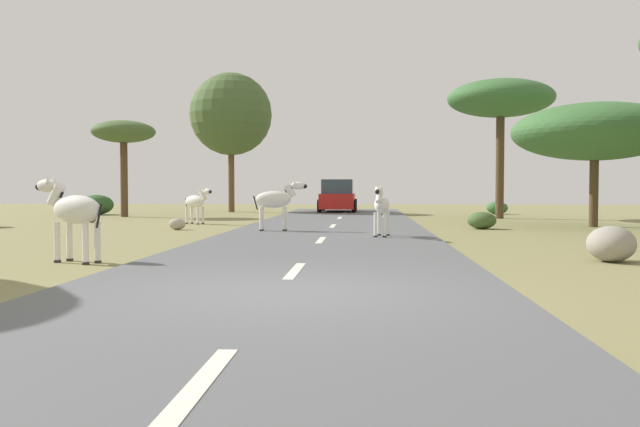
{
  "coord_description": "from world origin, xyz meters",
  "views": [
    {
      "loc": [
        0.92,
        -8.12,
        1.35
      ],
      "look_at": [
        -0.06,
        6.13,
        0.79
      ],
      "focal_mm": 36.8,
      "sensor_mm": 36.0,
      "label": 1
    }
  ],
  "objects": [
    {
      "name": "rock_3",
      "position": [
        5.39,
        4.07,
        0.33
      ],
      "size": [
        0.85,
        0.9,
        0.66
      ],
      "primitive_type": "ellipsoid",
      "color": "gray",
      "rests_on": "ground_plane"
    },
    {
      "name": "zebra_0",
      "position": [
        1.35,
        9.3,
        0.87
      ],
      "size": [
        0.53,
        1.46,
        1.38
      ],
      "rotation": [
        0.0,
        0.0,
        2.98
      ],
      "color": "silver",
      "rests_on": "road"
    },
    {
      "name": "zebra_2",
      "position": [
        -5.32,
        15.74,
        0.82
      ],
      "size": [
        1.29,
        1.01,
        1.38
      ],
      "rotation": [
        0.0,
        0.0,
        4.11
      ],
      "color": "silver",
      "rests_on": "ground_plane"
    },
    {
      "name": "bush_0",
      "position": [
        4.73,
        13.55,
        0.28
      ],
      "size": [
        0.94,
        0.84,
        0.56
      ],
      "primitive_type": "ellipsoid",
      "color": "#425B2D",
      "rests_on": "ground_plane"
    },
    {
      "name": "rock_2",
      "position": [
        -5.08,
        12.44,
        0.19
      ],
      "size": [
        0.53,
        0.39,
        0.37
      ],
      "primitive_type": "ellipsoid",
      "color": "#A89E8C",
      "rests_on": "ground_plane"
    },
    {
      "name": "bush_2",
      "position": [
        -12.45,
        23.68,
        0.5
      ],
      "size": [
        1.67,
        1.5,
        1.0
      ],
      "primitive_type": "ellipsoid",
      "color": "#2D5628",
      "rests_on": "ground_plane"
    },
    {
      "name": "tree_4",
      "position": [
        -10.19,
        21.46,
        3.84
      ],
      "size": [
        2.9,
        2.9,
        4.44
      ],
      "color": "#4C3823",
      "rests_on": "ground_plane"
    },
    {
      "name": "zebra_4",
      "position": [
        -4.31,
        3.29,
        0.94
      ],
      "size": [
        1.57,
        0.92,
        1.57
      ],
      "rotation": [
        0.0,
        0.0,
        1.16
      ],
      "color": "silver",
      "rests_on": "ground_plane"
    },
    {
      "name": "road",
      "position": [
        -0.16,
        0.0,
        0.03
      ],
      "size": [
        6.0,
        64.0,
        0.05
      ],
      "primitive_type": "cube",
      "color": "#56595B",
      "rests_on": "ground_plane"
    },
    {
      "name": "car_0",
      "position": [
        -0.56,
        27.47,
        0.85
      ],
      "size": [
        2.04,
        4.35,
        1.74
      ],
      "rotation": [
        0.0,
        0.0,
        -0.01
      ],
      "color": "red",
      "rests_on": "road"
    },
    {
      "name": "ground_plane",
      "position": [
        0.0,
        0.0,
        0.0
      ],
      "size": [
        90.0,
        90.0,
        0.0
      ],
      "primitive_type": "plane",
      "color": "olive"
    },
    {
      "name": "zebra_1",
      "position": [
        -1.76,
        11.48,
        0.97
      ],
      "size": [
        1.64,
        0.49,
        1.54
      ],
      "rotation": [
        0.0,
        0.0,
        4.77
      ],
      "color": "silver",
      "rests_on": "road"
    },
    {
      "name": "tree_6",
      "position": [
        6.81,
        21.06,
        5.19
      ],
      "size": [
        4.61,
        4.61,
        6.05
      ],
      "color": "#4C3823",
      "rests_on": "ground_plane"
    },
    {
      "name": "tree_3",
      "position": [
        8.77,
        14.99,
        3.25
      ],
      "size": [
        5.58,
        5.58,
        4.24
      ],
      "color": "#4C3823",
      "rests_on": "ground_plane"
    },
    {
      "name": "lane_markings",
      "position": [
        -0.16,
        -1.0,
        0.05
      ],
      "size": [
        0.16,
        56.0,
        0.01
      ],
      "color": "silver",
      "rests_on": "road"
    },
    {
      "name": "rock_0",
      "position": [
        -9.66,
        16.56,
        0.14
      ],
      "size": [
        0.38,
        0.3,
        0.28
      ],
      "primitive_type": "ellipsoid",
      "color": "gray",
      "rests_on": "ground_plane"
    },
    {
      "name": "bush_1",
      "position": [
        7.63,
        25.73,
        0.32
      ],
      "size": [
        1.07,
        0.96,
        0.64
      ],
      "primitive_type": "ellipsoid",
      "color": "#386633",
      "rests_on": "ground_plane"
    },
    {
      "name": "tree_7",
      "position": [
        -6.49,
        27.83,
        5.4
      ],
      "size": [
        4.54,
        4.54,
        7.68
      ],
      "color": "brown",
      "rests_on": "ground_plane"
    }
  ]
}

